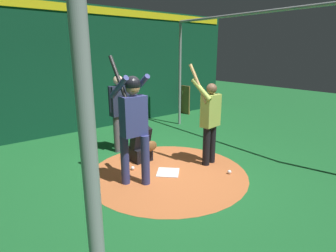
{
  "coord_description": "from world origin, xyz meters",
  "views": [
    {
      "loc": [
        3.79,
        -3.07,
        2.3
      ],
      "look_at": [
        0.0,
        0.0,
        0.95
      ],
      "focal_mm": 29.16,
      "sensor_mm": 36.0,
      "label": 1
    }
  ],
  "objects": [
    {
      "name": "bat_rack",
      "position": [
        -3.7,
        3.79,
        0.49
      ],
      "size": [
        0.58,
        0.2,
        1.05
      ],
      "color": "olive",
      "rests_on": "ground"
    },
    {
      "name": "visitor",
      "position": [
        0.17,
        0.96,
        0.98
      ],
      "size": [
        0.55,
        0.53,
        2.05
      ],
      "rotation": [
        0.0,
        0.0,
        0.13
      ],
      "color": "black",
      "rests_on": "ground"
    },
    {
      "name": "catcher",
      "position": [
        -0.83,
        -0.06,
        0.38
      ],
      "size": [
        0.58,
        0.4,
        0.97
      ],
      "color": "black",
      "rests_on": "ground"
    },
    {
      "name": "batter",
      "position": [
        -0.04,
        -0.72,
        1.18
      ],
      "size": [
        0.68,
        0.49,
        2.23
      ],
      "color": "navy",
      "rests_on": "ground"
    },
    {
      "name": "back_wall",
      "position": [
        -3.95,
        0.0,
        1.79
      ],
      "size": [
        0.22,
        11.36,
        3.54
      ],
      "color": "#0C3D26",
      "rests_on": "ground"
    },
    {
      "name": "baseball_1",
      "position": [
        -0.55,
        -0.46,
        0.04
      ],
      "size": [
        0.07,
        0.07,
        0.07
      ],
      "primitive_type": "sphere",
      "color": "white",
      "rests_on": "dirt_circle"
    },
    {
      "name": "cage_frame",
      "position": [
        0.0,
        0.0,
        2.17
      ],
      "size": [
        5.35,
        5.29,
        3.16
      ],
      "color": "gray",
      "rests_on": "ground"
    },
    {
      "name": "ground_plane",
      "position": [
        0.0,
        0.0,
        0.0
      ],
      "size": [
        27.36,
        27.36,
        0.0
      ],
      "primitive_type": "plane",
      "color": "#195B28"
    },
    {
      "name": "home_plate",
      "position": [
        0.0,
        0.0,
        0.01
      ],
      "size": [
        0.59,
        0.59,
        0.01
      ],
      "primitive_type": "cube",
      "rotation": [
        0.0,
        0.0,
        0.79
      ],
      "color": "white",
      "rests_on": "dirt_circle"
    },
    {
      "name": "umpire",
      "position": [
        -1.66,
        -0.09,
        1.0
      ],
      "size": [
        0.22,
        0.49,
        1.77
      ],
      "color": "#4C4C51",
      "rests_on": "ground"
    },
    {
      "name": "baseball_0",
      "position": [
        0.78,
        0.89,
        0.04
      ],
      "size": [
        0.07,
        0.07,
        0.07
      ],
      "primitive_type": "sphere",
      "color": "white",
      "rests_on": "dirt_circle"
    },
    {
      "name": "dirt_circle",
      "position": [
        0.0,
        0.0,
        0.0
      ],
      "size": [
        3.05,
        3.05,
        0.01
      ],
      "primitive_type": "cylinder",
      "color": "#B76033",
      "rests_on": "ground"
    }
  ]
}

